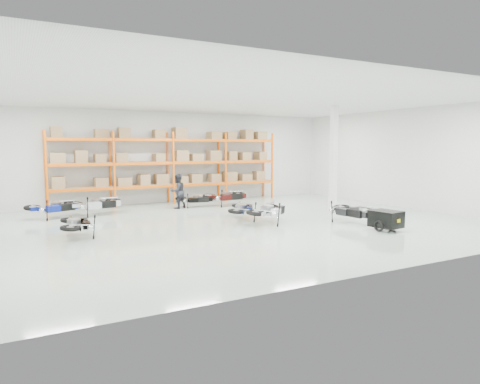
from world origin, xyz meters
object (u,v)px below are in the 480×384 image
moto_blue_centre (243,206)px  trailer (386,219)px  moto_touring_right (352,208)px  moto_back_c (196,197)px  moto_back_d (227,193)px  moto_silver_left (270,207)px  moto_black_far_left (77,221)px  moto_back_a (55,204)px  moto_back_b (96,201)px  person_back (178,191)px

moto_blue_centre → trailer: size_ratio=1.08×
moto_touring_right → moto_back_c: moto_touring_right is taller
trailer → moto_back_d: (-1.98, 7.99, 0.20)m
moto_touring_right → moto_back_c: bearing=113.2°
moto_silver_left → moto_touring_right: moto_silver_left is taller
moto_black_far_left → moto_back_a: bearing=-80.5°
moto_blue_centre → moto_silver_left: size_ratio=0.90×
moto_back_b → moto_black_far_left: bearing=153.4°
moto_touring_right → trailer: size_ratio=1.15×
trailer → moto_back_a: 12.36m
moto_blue_centre → moto_back_a: moto_back_a is taller
moto_touring_right → trailer: bearing=-94.3°
moto_back_b → moto_back_c: bearing=-96.1°
moto_silver_left → moto_back_a: moto_silver_left is taller
moto_back_b → moto_back_d: bearing=-99.3°
moto_back_c → moto_back_d: (1.48, -0.24, 0.11)m
moto_back_b → moto_back_d: (5.95, 0.06, -0.00)m
moto_back_b → person_back: person_back is taller
moto_back_d → person_back: 2.38m
moto_black_far_left → moto_back_c: bearing=-136.0°
moto_black_far_left → moto_touring_right: (9.21, -2.07, 0.05)m
moto_back_b → moto_back_c: 4.49m
moto_silver_left → moto_back_a: size_ratio=1.05×
moto_blue_centre → moto_touring_right: 4.04m
moto_back_a → person_back: 5.16m
moto_silver_left → moto_back_a: bearing=15.8°
moto_blue_centre → moto_black_far_left: (-6.00, -0.39, -0.01)m
moto_black_far_left → person_back: person_back is taller
moto_back_d → person_back: (-2.36, 0.18, 0.19)m
moto_touring_right → moto_blue_centre: bearing=138.2°
moto_blue_centre → moto_back_d: size_ratio=0.90×
moto_silver_left → moto_back_c: moto_silver_left is taller
moto_back_a → person_back: (5.15, 0.27, 0.22)m
moto_back_c → moto_blue_centre: bearing=-164.0°
person_back → moto_back_d: bearing=156.5°
moto_silver_left → trailer: size_ratio=1.20×
moto_silver_left → trailer: 4.03m
moto_blue_centre → moto_back_a: size_ratio=0.94×
moto_black_far_left → moto_back_b: moto_back_b is taller
moto_back_d → moto_blue_centre: bearing=160.8°
moto_black_far_left → moto_silver_left: bearing=179.6°
moto_back_c → moto_touring_right: bearing=-139.9°
moto_black_far_left → moto_back_d: (7.23, 4.32, 0.07)m
moto_back_d → person_back: bearing=83.8°
moto_silver_left → moto_back_c: size_ratio=1.23×
moto_touring_right → person_back: person_back is taller
moto_black_far_left → moto_back_b: (1.28, 4.26, 0.07)m
moto_silver_left → person_back: size_ratio=1.24×
moto_blue_centre → person_back: (-1.14, 4.11, 0.25)m
moto_back_d → person_back: size_ratio=1.23×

